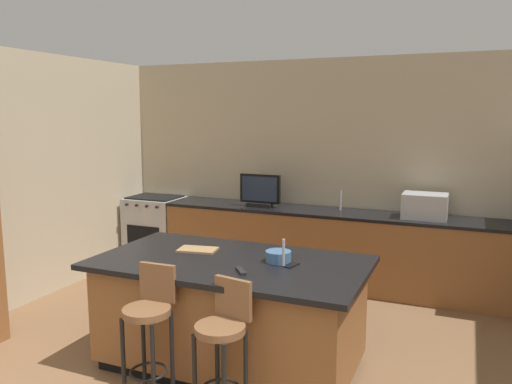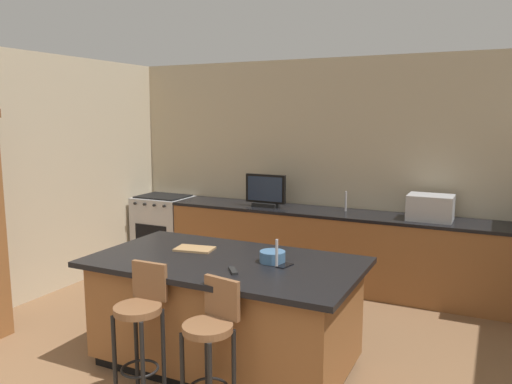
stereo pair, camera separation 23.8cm
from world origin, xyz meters
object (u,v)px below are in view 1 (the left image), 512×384
at_px(tv_monitor, 260,192).
at_px(cell_phone, 291,265).
at_px(kitchen_island, 231,312).
at_px(bar_stool_left, 150,322).
at_px(bar_stool_right, 223,339).
at_px(fruit_bowl, 278,256).
at_px(cutting_board, 198,250).
at_px(microwave, 425,206).
at_px(range_oven, 156,230).
at_px(tv_remote, 241,271).

relative_size(tv_monitor, cell_phone, 3.54).
relative_size(kitchen_island, bar_stool_left, 2.17).
bearing_deg(kitchen_island, bar_stool_right, -67.82).
distance_m(tv_monitor, fruit_bowl, 2.36).
bearing_deg(bar_stool_right, cell_phone, 84.71).
xyz_separation_m(bar_stool_right, cutting_board, (-0.67, 0.86, 0.33)).
xyz_separation_m(microwave, fruit_bowl, (-0.94, -2.17, -0.11)).
bearing_deg(bar_stool_right, range_oven, 141.09).
height_order(microwave, fruit_bowl, microwave).
height_order(fruit_bowl, cell_phone, fruit_bowl).
height_order(range_oven, bar_stool_left, bar_stool_left).
bearing_deg(kitchen_island, microwave, 60.06).
bearing_deg(tv_remote, cell_phone, 7.85).
height_order(microwave, bar_stool_left, microwave).
height_order(bar_stool_left, bar_stool_right, bar_stool_left).
relative_size(kitchen_island, tv_remote, 12.93).
relative_size(microwave, cutting_board, 1.46).
bearing_deg(tv_remote, range_oven, 96.21).
bearing_deg(microwave, bar_stool_right, -108.85).
xyz_separation_m(microwave, cell_phone, (-0.81, -2.23, -0.15)).
bearing_deg(bar_stool_left, range_oven, 122.41).
bearing_deg(fruit_bowl, cell_phone, -23.30).
xyz_separation_m(range_oven, tv_remote, (2.49, -2.53, 0.45)).
distance_m(range_oven, cell_phone, 3.59).
bearing_deg(fruit_bowl, bar_stool_right, -95.95).
distance_m(microwave, cutting_board, 2.73).
bearing_deg(kitchen_island, cutting_board, 159.24).
distance_m(microwave, bar_stool_left, 3.43).
bearing_deg(cutting_board, range_oven, 131.57).
height_order(tv_monitor, bar_stool_right, tv_monitor).
bearing_deg(tv_remote, bar_stool_left, -175.24).
bearing_deg(fruit_bowl, kitchen_island, -164.18).
xyz_separation_m(cell_phone, cutting_board, (-0.89, 0.09, 0.01)).
height_order(kitchen_island, cell_phone, cell_phone).
bearing_deg(cutting_board, microwave, 51.53).
height_order(tv_monitor, cell_phone, tv_monitor).
distance_m(microwave, fruit_bowl, 2.37).
bearing_deg(bar_stool_left, cell_phone, 43.13).
distance_m(kitchen_island, tv_monitor, 2.41).
height_order(tv_monitor, bar_stool_left, tv_monitor).
height_order(bar_stool_right, tv_remote, bar_stool_right).
relative_size(cell_phone, tv_remote, 0.88).
bearing_deg(range_oven, tv_remote, -45.51).
xyz_separation_m(fruit_bowl, cutting_board, (-0.76, 0.04, -0.04)).
bearing_deg(tv_remote, cutting_board, 107.88).
bearing_deg(microwave, tv_monitor, -178.49).
relative_size(tv_remote, cutting_board, 0.52).
bearing_deg(fruit_bowl, tv_monitor, 116.04).
bearing_deg(tv_monitor, cell_phone, -61.82).
distance_m(kitchen_island, cell_phone, 0.68).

